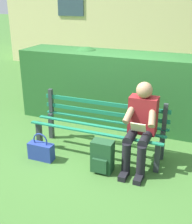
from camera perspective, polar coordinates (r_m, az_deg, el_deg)
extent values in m
plane|color=#3D6B2D|center=(4.48, 0.48, -7.99)|extent=(60.00, 60.00, 0.00)
cube|color=#2D3338|center=(4.02, 11.93, -8.72)|extent=(0.07, 0.07, 0.44)
cube|color=#2D3338|center=(4.62, -11.07, -4.44)|extent=(0.07, 0.07, 0.44)
cube|color=#2D3338|center=(4.34, 12.83, -6.38)|extent=(0.07, 0.07, 0.44)
cube|color=#2D3338|center=(4.90, -8.78, -2.69)|extent=(0.07, 0.07, 0.44)
cube|color=#197251|center=(4.48, 1.59, -1.61)|extent=(1.99, 0.06, 0.02)
cube|color=#197251|center=(4.28, 0.50, -2.77)|extent=(1.99, 0.06, 0.02)
cube|color=#197251|center=(4.08, -0.70, -4.04)|extent=(1.99, 0.06, 0.02)
cube|color=#2D3338|center=(4.19, 13.41, -0.91)|extent=(0.06, 0.06, 0.39)
cube|color=#2D3338|center=(4.77, -8.83, 2.23)|extent=(0.06, 0.06, 0.39)
cube|color=#197251|center=(4.42, 1.56, -0.12)|extent=(1.99, 0.02, 0.06)
cube|color=#197251|center=(4.37, 1.58, 1.69)|extent=(1.99, 0.02, 0.06)
cube|color=maroon|center=(4.02, 9.24, -0.55)|extent=(0.38, 0.22, 0.52)
sphere|color=#A57A5B|center=(3.88, 9.49, 4.26)|extent=(0.22, 0.22, 0.22)
cylinder|color=black|center=(3.91, 9.76, -5.09)|extent=(0.13, 0.42, 0.13)
cylinder|color=black|center=(3.95, 6.92, -4.64)|extent=(0.13, 0.42, 0.13)
cylinder|color=black|center=(3.85, 8.83, -9.72)|extent=(0.12, 0.12, 0.46)
cylinder|color=black|center=(3.89, 5.93, -9.21)|extent=(0.12, 0.12, 0.46)
cube|color=black|center=(3.89, 8.38, -12.74)|extent=(0.10, 0.24, 0.07)
cube|color=black|center=(3.93, 5.49, -12.20)|extent=(0.10, 0.24, 0.07)
cylinder|color=#A57A5B|center=(3.84, 10.99, -0.75)|extent=(0.14, 0.32, 0.26)
cylinder|color=#A57A5B|center=(3.90, 6.68, -0.14)|extent=(0.14, 0.32, 0.26)
cube|color=beige|center=(3.82, 8.28, -3.01)|extent=(0.20, 0.07, 0.13)
cube|color=#265B28|center=(5.24, 9.61, 3.97)|extent=(4.66, 0.80, 1.30)
sphere|color=#265B28|center=(5.56, -1.87, 9.44)|extent=(0.64, 0.64, 0.64)
cube|color=#1E4728|center=(3.95, 1.28, -8.67)|extent=(0.29, 0.18, 0.45)
cube|color=#1E4728|center=(3.91, 0.69, -10.58)|extent=(0.20, 0.04, 0.20)
cylinder|color=#1E4728|center=(4.00, 2.99, -7.90)|extent=(0.04, 0.04, 0.27)
cylinder|color=#1E4728|center=(4.05, 0.66, -7.46)|extent=(0.04, 0.04, 0.27)
cube|color=navy|center=(4.34, -10.72, -7.61)|extent=(0.38, 0.14, 0.25)
torus|color=navy|center=(4.25, -10.89, -5.54)|extent=(0.23, 0.02, 0.23)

